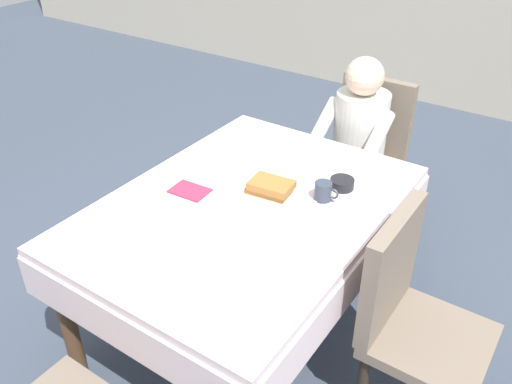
% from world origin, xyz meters
% --- Properties ---
extents(ground_plane, '(14.00, 14.00, 0.00)m').
position_xyz_m(ground_plane, '(0.00, 0.00, 0.00)').
color(ground_plane, '#3D4756').
extents(dining_table_main, '(1.12, 1.52, 0.74)m').
position_xyz_m(dining_table_main, '(0.00, 0.00, 0.65)').
color(dining_table_main, silver).
rests_on(dining_table_main, ground).
extents(chair_diner, '(0.44, 0.45, 0.93)m').
position_xyz_m(chair_diner, '(0.06, 1.17, 0.53)').
color(chair_diner, '#7A6B5B').
rests_on(chair_diner, ground).
extents(diner_person, '(0.40, 0.43, 1.12)m').
position_xyz_m(diner_person, '(0.06, 1.01, 0.67)').
color(diner_person, silver).
rests_on(diner_person, ground).
extents(chair_right_side, '(0.45, 0.44, 0.93)m').
position_xyz_m(chair_right_side, '(0.77, 0.00, 0.53)').
color(chair_right_side, '#7A6B5B').
rests_on(chair_right_side, ground).
extents(plate_breakfast, '(0.28, 0.28, 0.02)m').
position_xyz_m(plate_breakfast, '(0.06, 0.12, 0.75)').
color(plate_breakfast, white).
rests_on(plate_breakfast, dining_table_main).
extents(breakfast_stack, '(0.21, 0.15, 0.06)m').
position_xyz_m(breakfast_stack, '(0.05, 0.11, 0.79)').
color(breakfast_stack, '#A36B33').
rests_on(breakfast_stack, plate_breakfast).
extents(cup_coffee, '(0.11, 0.08, 0.08)m').
position_xyz_m(cup_coffee, '(0.26, 0.22, 0.78)').
color(cup_coffee, '#333D4C').
rests_on(cup_coffee, dining_table_main).
extents(bowl_butter, '(0.11, 0.11, 0.04)m').
position_xyz_m(bowl_butter, '(0.28, 0.35, 0.76)').
color(bowl_butter, black).
rests_on(bowl_butter, dining_table_main).
extents(syrup_pitcher, '(0.08, 0.08, 0.07)m').
position_xyz_m(syrup_pitcher, '(-0.21, 0.32, 0.78)').
color(syrup_pitcher, silver).
rests_on(syrup_pitcher, dining_table_main).
extents(fork_left_of_plate, '(0.03, 0.18, 0.00)m').
position_xyz_m(fork_left_of_plate, '(-0.13, 0.10, 0.74)').
color(fork_left_of_plate, silver).
rests_on(fork_left_of_plate, dining_table_main).
extents(knife_right_of_plate, '(0.02, 0.20, 0.00)m').
position_xyz_m(knife_right_of_plate, '(0.25, 0.10, 0.74)').
color(knife_right_of_plate, silver).
rests_on(knife_right_of_plate, dining_table_main).
extents(spoon_near_edge, '(0.15, 0.02, 0.00)m').
position_xyz_m(spoon_near_edge, '(0.10, -0.17, 0.74)').
color(spoon_near_edge, silver).
rests_on(spoon_near_edge, dining_table_main).
extents(napkin_folded, '(0.18, 0.13, 0.01)m').
position_xyz_m(napkin_folded, '(-0.26, -0.06, 0.74)').
color(napkin_folded, '#8C2D4C').
rests_on(napkin_folded, dining_table_main).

